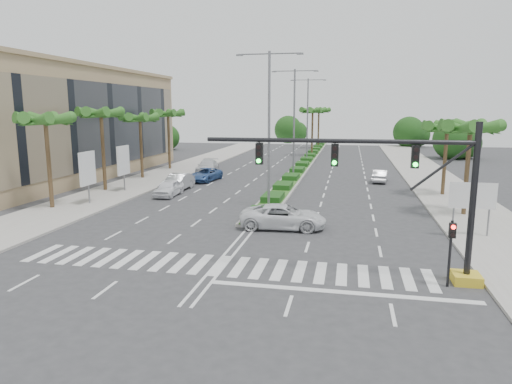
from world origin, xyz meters
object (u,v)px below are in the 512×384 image
at_px(car_parked_c, 205,175).
at_px(car_parked_d, 207,166).
at_px(car_parked_a, 169,188).
at_px(car_parked_b, 178,182).
at_px(car_crossing, 283,217).
at_px(car_right, 380,176).

height_order(car_parked_c, car_parked_d, car_parked_d).
height_order(car_parked_a, car_parked_b, car_parked_b).
bearing_deg(car_crossing, car_parked_c, 28.41).
bearing_deg(car_crossing, car_parked_d, 24.55).
relative_size(car_parked_a, car_crossing, 0.76).
distance_m(car_crossing, car_right, 22.38).
relative_size(car_parked_c, car_parked_d, 0.93).
distance_m(car_parked_b, car_crossing, 16.93).
bearing_deg(car_parked_b, car_right, 28.18).
distance_m(car_parked_b, car_right, 21.44).
bearing_deg(car_parked_a, car_right, 31.12).
height_order(car_parked_a, car_parked_c, car_parked_a).
bearing_deg(car_right, car_parked_d, -1.01).
xyz_separation_m(car_parked_b, car_parked_d, (-0.95, 12.34, -0.01)).
bearing_deg(car_right, car_parked_a, 40.01).
bearing_deg(car_crossing, car_right, -22.80).
xyz_separation_m(car_crossing, car_right, (7.42, 21.11, -0.11)).
bearing_deg(car_crossing, car_parked_b, 41.57).
relative_size(car_parked_a, car_right, 1.04).
height_order(car_parked_c, car_right, car_parked_c).
xyz_separation_m(car_parked_a, car_parked_c, (0.54, 8.88, -0.02)).
height_order(car_parked_b, car_right, car_parked_b).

